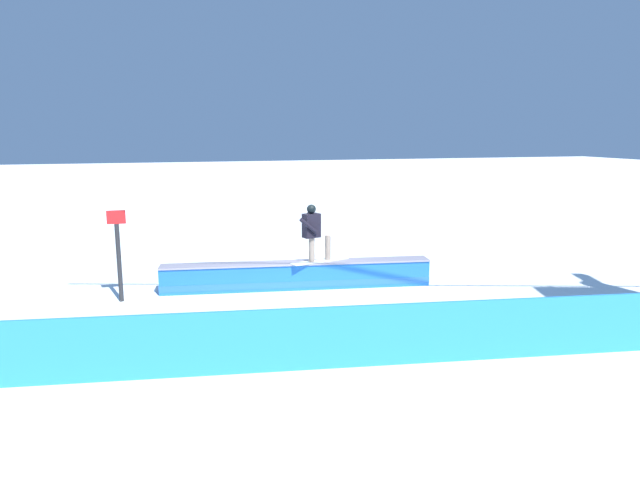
{
  "coord_description": "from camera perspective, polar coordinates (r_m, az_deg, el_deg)",
  "views": [
    {
      "loc": [
        3.22,
        13.08,
        3.79
      ],
      "look_at": [
        -0.27,
        1.04,
        1.38
      ],
      "focal_mm": 31.89,
      "sensor_mm": 36.0,
      "label": 1
    }
  ],
  "objects": [
    {
      "name": "safety_fence",
      "position": [
        9.39,
        5.01,
        -9.55
      ],
      "size": [
        12.16,
        1.79,
        1.04
      ],
      "primitive_type": "cube",
      "rotation": [
        0.0,
        0.0,
        -0.14
      ],
      "color": "#2986E1",
      "rests_on": "ground_plane"
    },
    {
      "name": "grind_box",
      "position": [
        13.91,
        -2.28,
        -3.66
      ],
      "size": [
        6.55,
        1.45,
        0.66
      ],
      "color": "blue",
      "rests_on": "ground_plane"
    },
    {
      "name": "trail_marker",
      "position": [
        13.44,
        -19.56,
        -1.27
      ],
      "size": [
        0.4,
        0.1,
        2.08
      ],
      "color": "#262628",
      "rests_on": "ground_plane"
    },
    {
      "name": "ground_plane",
      "position": [
        13.99,
        -2.27,
        -4.85
      ],
      "size": [
        120.0,
        120.0,
        0.0
      ],
      "primitive_type": "plane",
      "color": "white"
    },
    {
      "name": "snowboarder",
      "position": [
        13.65,
        -0.63,
        0.88
      ],
      "size": [
        1.54,
        0.74,
        1.41
      ],
      "color": "silver",
      "rests_on": "grind_box"
    }
  ]
}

